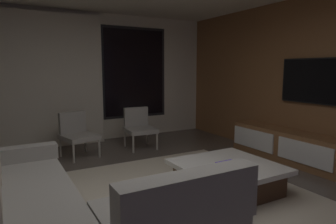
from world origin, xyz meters
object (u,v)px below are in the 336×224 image
at_px(accent_chair_by_curtain, 77,132).
at_px(media_console, 316,154).
at_px(coffee_table, 227,177).
at_px(mounted_tv, 317,81).
at_px(book_stack_on_coffee_table, 229,166).
at_px(sectional_couch, 60,214).
at_px(accent_chair_near_window, 139,126).

distance_m(accent_chair_by_curtain, media_console, 3.94).
height_order(coffee_table, accent_chair_by_curtain, accent_chair_by_curtain).
bearing_deg(mounted_tv, media_console, -132.48).
bearing_deg(accent_chair_by_curtain, book_stack_on_coffee_table, -66.35).
xyz_separation_m(coffee_table, media_console, (1.72, -0.03, 0.06)).
xyz_separation_m(coffee_table, book_stack_on_coffee_table, (-0.12, -0.16, 0.21)).
xyz_separation_m(accent_chair_by_curtain, media_console, (3.01, -2.54, -0.18)).
height_order(book_stack_on_coffee_table, mounted_tv, mounted_tv).
distance_m(sectional_couch, accent_chair_near_window, 3.34).
distance_m(coffee_table, media_console, 1.72).
bearing_deg(accent_chair_near_window, coffee_table, -87.90).
height_order(book_stack_on_coffee_table, accent_chair_near_window, accent_chair_near_window).
bearing_deg(coffee_table, mounted_tv, 5.10).
distance_m(sectional_couch, media_console, 3.76).
height_order(accent_chair_by_curtain, media_console, accent_chair_by_curtain).
bearing_deg(coffee_table, accent_chair_near_window, 92.10).
bearing_deg(media_console, sectional_couch, -177.55).
bearing_deg(media_console, accent_chair_by_curtain, 139.87).
distance_m(book_stack_on_coffee_table, accent_chair_by_curtain, 2.91).
xyz_separation_m(accent_chair_near_window, media_console, (1.81, -2.56, -0.18)).
height_order(sectional_couch, coffee_table, sectional_couch).
bearing_deg(sectional_couch, coffee_table, 5.29).
distance_m(accent_chair_by_curtain, mounted_tv, 4.06).
relative_size(coffee_table, accent_chair_near_window, 1.49).
relative_size(book_stack_on_coffee_table, accent_chair_near_window, 0.35).
bearing_deg(accent_chair_near_window, accent_chair_by_curtain, -179.13).
bearing_deg(coffee_table, media_console, -0.93).
bearing_deg(sectional_couch, media_console, 2.45).
distance_m(coffee_table, book_stack_on_coffee_table, 0.29).
bearing_deg(accent_chair_by_curtain, sectional_couch, -105.48).
distance_m(accent_chair_near_window, media_console, 3.14).
xyz_separation_m(sectional_couch, media_console, (3.76, 0.16, -0.04)).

